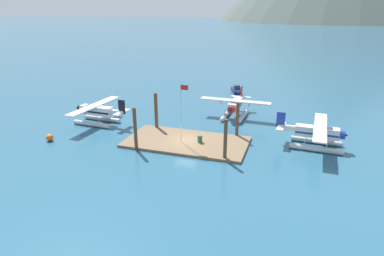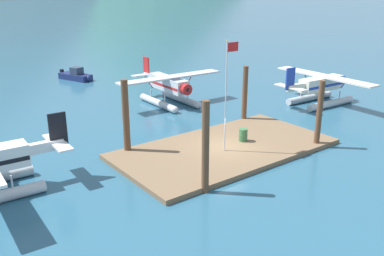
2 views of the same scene
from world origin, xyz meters
TOP-DOWN VIEW (x-y plane):
  - ground_plane at (0.00, 0.00)m, footprint 1200.00×1200.00m
  - dock_platform at (0.00, 0.00)m, footprint 14.59×7.62m
  - piling_near_left at (-4.77, -3.78)m, footprint 0.39×0.39m
  - piling_near_right at (5.45, -3.23)m, footprint 0.39×0.39m
  - piling_far_left at (-5.45, 3.45)m, footprint 0.44×0.44m
  - piling_far_right at (5.38, 3.81)m, footprint 0.41×0.41m
  - flagpole at (-0.39, -0.49)m, footprint 0.95×0.10m
  - fuel_drum at (1.68, 0.05)m, footprint 0.62×0.62m
  - seaplane_cream_stbd_fwd at (14.78, 3.43)m, footprint 7.98×10.46m
  - seaplane_silver_bow_right at (3.58, 11.82)m, footprint 10.43×7.98m
  - boat_navy_open_north at (0.87, 27.24)m, footprint 2.86×4.67m

SIDE VIEW (x-z plane):
  - ground_plane at x=0.00m, z-range 0.00..0.00m
  - dock_platform at x=0.00m, z-range 0.00..0.30m
  - boat_navy_open_north at x=0.87m, z-range -0.26..1.24m
  - fuel_drum at x=1.68m, z-range 0.30..1.18m
  - seaplane_cream_stbd_fwd at x=14.78m, z-range -0.34..3.50m
  - seaplane_silver_bow_right at x=3.58m, z-range -0.34..3.50m
  - piling_far_right at x=5.38m, z-range 0.00..4.55m
  - piling_near_right at x=5.45m, z-range 0.00..4.62m
  - piling_far_left at x=-5.45m, z-range 0.00..4.96m
  - piling_near_left at x=-4.77m, z-range 0.00..5.05m
  - flagpole at x=-0.39m, z-range 1.09..8.19m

